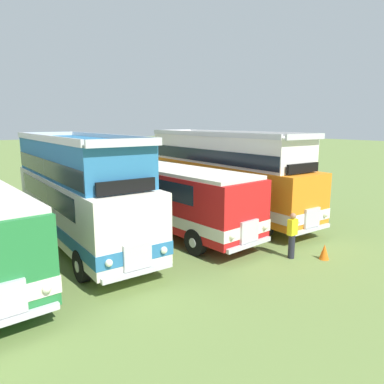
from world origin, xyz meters
TOP-DOWN VIEW (x-y plane):
  - bus_fifth_in_row at (3.98, 0.10)m, footprint 3.00×10.06m
  - bus_sixth_in_row at (7.95, -0.12)m, footprint 2.94×10.43m
  - bus_seventh_in_row at (11.94, 0.18)m, footprint 3.17×11.47m
  - cone_near_end at (10.43, -6.95)m, footprint 0.36×0.36m
  - marshal_person at (9.57, -6.12)m, footprint 0.36×0.24m

SIDE VIEW (x-z plane):
  - cone_near_end at x=10.43m, z-range 0.00..0.57m
  - marshal_person at x=9.57m, z-range 0.02..1.75m
  - bus_sixth_in_row at x=7.95m, z-range 0.26..3.25m
  - bus_fifth_in_row at x=3.98m, z-range 0.10..4.62m
  - bus_seventh_in_row at x=11.94m, z-range 0.10..4.62m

